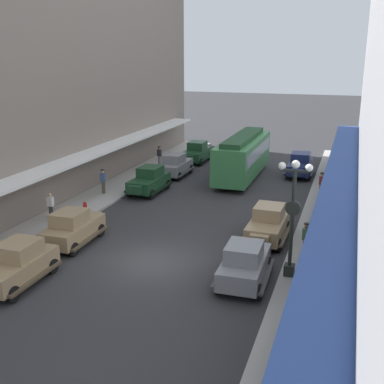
% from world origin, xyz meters
% --- Properties ---
extents(ground_plane, '(200.00, 200.00, 0.00)m').
position_xyz_m(ground_plane, '(0.00, 0.00, 0.00)').
color(ground_plane, '#2D2D30').
extents(sidewalk_left, '(3.00, 60.00, 0.15)m').
position_xyz_m(sidewalk_left, '(-7.50, 0.00, 0.07)').
color(sidewalk_left, '#A8A59E').
rests_on(sidewalk_left, ground).
extents(sidewalk_right, '(3.00, 60.00, 0.15)m').
position_xyz_m(sidewalk_right, '(7.50, 0.00, 0.07)').
color(sidewalk_right, '#A8A59E').
rests_on(sidewalk_right, ground).
extents(parked_car_0, '(2.18, 4.28, 1.84)m').
position_xyz_m(parked_car_0, '(-4.74, 15.80, 0.94)').
color(parked_car_0, slate).
rests_on(parked_car_0, ground).
extents(parked_car_1, '(2.18, 4.28, 1.84)m').
position_xyz_m(parked_car_1, '(4.73, 19.11, 0.94)').
color(parked_car_1, '#19234C').
rests_on(parked_car_1, ground).
extents(parked_car_2, '(2.20, 4.28, 1.84)m').
position_xyz_m(parked_car_2, '(4.70, 4.55, 0.94)').
color(parked_car_2, '#997F5B').
rests_on(parked_car_2, ground).
extents(parked_car_3, '(2.21, 4.29, 1.84)m').
position_xyz_m(parked_car_3, '(-4.71, 0.75, 0.94)').
color(parked_car_3, '#997F5B').
rests_on(parked_car_3, ground).
extents(parked_car_4, '(2.18, 4.27, 1.84)m').
position_xyz_m(parked_car_4, '(-4.52, -3.88, 0.94)').
color(parked_car_4, '#997F5B').
rests_on(parked_car_4, ground).
extents(parked_car_5, '(2.24, 4.30, 1.84)m').
position_xyz_m(parked_car_5, '(4.62, -0.67, 0.94)').
color(parked_car_5, slate).
rests_on(parked_car_5, ground).
extents(parked_car_6, '(2.23, 4.29, 1.84)m').
position_xyz_m(parked_car_6, '(-4.80, 10.77, 0.94)').
color(parked_car_6, '#193D23').
rests_on(parked_car_6, ground).
extents(parked_car_7, '(2.16, 4.27, 1.84)m').
position_xyz_m(parked_car_7, '(-4.72, 21.25, 0.94)').
color(parked_car_7, '#193D23').
rests_on(parked_car_7, ground).
extents(streetcar, '(2.53, 9.60, 3.46)m').
position_xyz_m(streetcar, '(0.54, 16.78, 1.90)').
color(streetcar, '#33723F').
rests_on(streetcar, ground).
extents(lamp_post_with_clock, '(1.42, 0.44, 5.16)m').
position_xyz_m(lamp_post_with_clock, '(6.40, 0.36, 2.99)').
color(lamp_post_with_clock, black).
rests_on(lamp_post_with_clock, sidewalk_right).
extents(fire_hydrant, '(0.24, 0.24, 0.82)m').
position_xyz_m(fire_hydrant, '(-6.35, 4.69, 0.56)').
color(fire_hydrant, '#B21E19').
rests_on(fire_hydrant, sidewalk_left).
extents(pedestrian_0, '(0.36, 0.28, 1.67)m').
position_xyz_m(pedestrian_0, '(6.82, 13.11, 1.01)').
color(pedestrian_0, '#2D2D33').
rests_on(pedestrian_0, sidewalk_right).
extents(pedestrian_1, '(0.36, 0.28, 1.67)m').
position_xyz_m(pedestrian_1, '(-7.54, 9.13, 1.01)').
color(pedestrian_1, '#4C4238').
rests_on(pedestrian_1, sidewalk_left).
extents(pedestrian_2, '(0.36, 0.28, 1.67)m').
position_xyz_m(pedestrian_2, '(6.84, 2.65, 1.01)').
color(pedestrian_2, slate).
rests_on(pedestrian_2, sidewalk_right).
extents(pedestrian_3, '(0.36, 0.28, 1.67)m').
position_xyz_m(pedestrian_3, '(-7.10, 18.23, 1.01)').
color(pedestrian_3, slate).
rests_on(pedestrian_3, sidewalk_left).
extents(pedestrian_4, '(0.36, 0.24, 1.64)m').
position_xyz_m(pedestrian_4, '(-7.72, 3.22, 0.99)').
color(pedestrian_4, '#2D2D33').
rests_on(pedestrian_4, sidewalk_left).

